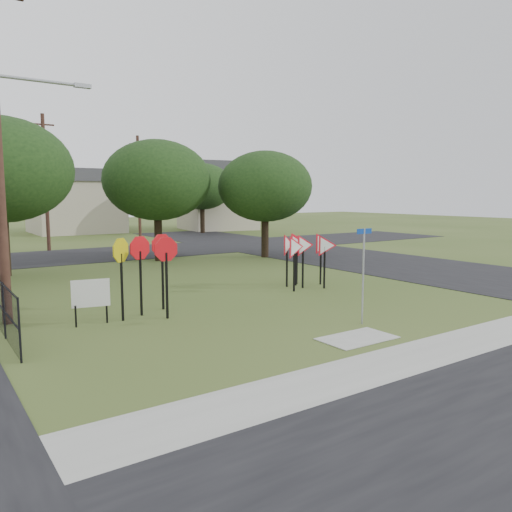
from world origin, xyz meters
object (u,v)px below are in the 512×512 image
at_px(stop_sign_cluster, 148,257).
at_px(info_board, 91,295).
at_px(street_name_sign, 363,269).
at_px(yield_sign_cluster, 303,247).

relative_size(stop_sign_cluster, info_board, 1.88).
distance_m(street_name_sign, info_board, 7.87).
xyz_separation_m(yield_sign_cluster, info_board, (-8.91, -1.18, -0.75)).
xyz_separation_m(stop_sign_cluster, info_board, (-1.80, -0.10, -0.96)).
bearing_deg(yield_sign_cluster, stop_sign_cluster, -171.35).
height_order(street_name_sign, stop_sign_cluster, street_name_sign).
distance_m(yield_sign_cluster, info_board, 9.02).
distance_m(street_name_sign, stop_sign_cluster, 6.50).
bearing_deg(info_board, yield_sign_cluster, 7.58).
bearing_deg(stop_sign_cluster, street_name_sign, -43.24).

